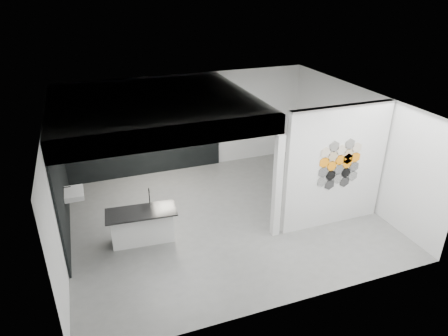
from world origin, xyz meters
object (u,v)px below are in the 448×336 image
at_px(partition_panel, 336,167).
at_px(glass_vase, 195,124).
at_px(glass_bowl, 195,124).
at_px(utensil_cup, 123,133).
at_px(stockpot, 111,133).
at_px(kettle, 179,125).
at_px(bottle_dark, 132,131).
at_px(wall_basin, 74,193).
at_px(kitchen_island, 142,225).

bearing_deg(partition_panel, glass_vase, 118.23).
bearing_deg(glass_bowl, utensil_cup, 180.00).
distance_m(stockpot, kettle, 1.86).
bearing_deg(glass_vase, glass_bowl, 0.00).
relative_size(partition_panel, stockpot, 13.63).
bearing_deg(glass_vase, partition_panel, -61.77).
height_order(bottle_dark, utensil_cup, bottle_dark).
relative_size(glass_bowl, bottle_dark, 1.14).
relative_size(wall_basin, glass_bowl, 3.78).
height_order(stockpot, kettle, stockpot).
xyz_separation_m(glass_bowl, utensil_cup, (-2.02, 0.00, -0.00)).
bearing_deg(bottle_dark, glass_vase, 0.00).
relative_size(partition_panel, bottle_dark, 20.08).
bearing_deg(utensil_cup, partition_panel, -43.37).
relative_size(stockpot, glass_vase, 1.42).
xyz_separation_m(stockpot, kettle, (1.86, 0.00, -0.01)).
height_order(kitchen_island, kettle, kettle).
xyz_separation_m(bottle_dark, utensil_cup, (-0.24, 0.00, -0.02)).
relative_size(glass_vase, utensil_cup, 1.38).
distance_m(wall_basin, kettle, 3.63).
height_order(partition_panel, kettle, partition_panel).
bearing_deg(wall_basin, kettle, 35.18).
bearing_deg(bottle_dark, glass_bowl, 0.00).
height_order(partition_panel, wall_basin, partition_panel).
xyz_separation_m(kitchen_island, glass_bowl, (2.11, 3.13, 0.98)).
relative_size(kitchen_island, stockpot, 7.29).
distance_m(partition_panel, kettle, 4.62).
bearing_deg(wall_basin, partition_panel, -18.23).
bearing_deg(glass_bowl, wall_basin, -148.65).
bearing_deg(utensil_cup, glass_vase, 0.00).
bearing_deg(glass_vase, stockpot, 180.00).
height_order(stockpot, bottle_dark, stockpot).
distance_m(glass_bowl, utensil_cup, 2.02).
distance_m(glass_bowl, glass_vase, 0.02).
xyz_separation_m(wall_basin, glass_bowl, (3.39, 2.07, 0.53)).
relative_size(partition_panel, kettle, 16.45).
xyz_separation_m(kettle, glass_bowl, (0.46, 0.00, -0.02)).
xyz_separation_m(kitchen_island, glass_vase, (2.11, 3.13, 1.00)).
distance_m(wall_basin, bottle_dark, 2.68).
bearing_deg(wall_basin, stockpot, 62.64).
bearing_deg(utensil_cup, stockpot, 180.00).
bearing_deg(stockpot, glass_bowl, 0.00).
bearing_deg(glass_vase, utensil_cup, 180.00).
bearing_deg(wall_basin, kitchen_island, -39.59).
distance_m(partition_panel, bottle_dark, 5.46).
height_order(glass_vase, utensil_cup, glass_vase).
bearing_deg(kettle, partition_panel, -43.53).
height_order(partition_panel, glass_bowl, partition_panel).
bearing_deg(glass_bowl, partition_panel, -61.77).
height_order(kettle, utensil_cup, kettle).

